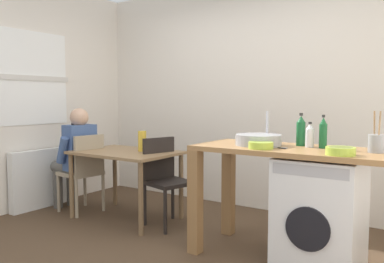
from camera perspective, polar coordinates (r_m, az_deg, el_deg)
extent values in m
plane|color=#4C3826|center=(3.60, -5.05, -16.56)|extent=(5.46, 5.46, 0.00)
cube|color=silver|center=(4.84, 8.04, 5.18)|extent=(4.60, 0.10, 2.70)
cube|color=silver|center=(5.00, -24.75, 4.78)|extent=(0.10, 3.80, 2.70)
cube|color=white|center=(5.13, -21.62, 7.10)|extent=(0.01, 0.90, 1.10)
cube|color=beige|center=(5.12, -21.57, 7.11)|extent=(0.02, 0.96, 0.06)
cube|color=white|center=(5.15, -20.74, -6.31)|extent=(0.10, 0.80, 0.70)
cube|color=olive|center=(4.38, -9.46, -2.99)|extent=(1.10, 0.76, 0.03)
cylinder|color=brown|center=(4.58, -16.86, -7.48)|extent=(0.05, 0.05, 0.71)
cylinder|color=brown|center=(3.87, -7.34, -9.54)|extent=(0.05, 0.05, 0.71)
cylinder|color=brown|center=(5.01, -10.97, -6.32)|extent=(0.05, 0.05, 0.71)
cylinder|color=brown|center=(4.38, -1.58, -7.84)|extent=(0.05, 0.05, 0.71)
cube|color=gray|center=(4.80, -15.66, -5.75)|extent=(0.44, 0.44, 0.04)
cube|color=gray|center=(4.62, -14.47, -3.30)|extent=(0.08, 0.38, 0.45)
cylinder|color=gray|center=(4.90, -18.56, -8.30)|extent=(0.04, 0.04, 0.45)
cylinder|color=gray|center=(5.09, -15.06, -7.73)|extent=(0.04, 0.04, 0.45)
cylinder|color=gray|center=(4.60, -16.20, -9.08)|extent=(0.04, 0.04, 0.45)
cylinder|color=gray|center=(4.80, -12.58, -8.42)|extent=(0.04, 0.04, 0.45)
cube|color=black|center=(4.11, -3.30, -7.33)|extent=(0.50, 0.50, 0.04)
cube|color=black|center=(4.21, -4.77, -3.93)|extent=(0.14, 0.37, 0.45)
cylinder|color=black|center=(4.13, 0.27, -10.46)|extent=(0.04, 0.04, 0.45)
cylinder|color=black|center=(3.92, -3.85, -11.31)|extent=(0.04, 0.04, 0.45)
cylinder|color=black|center=(4.40, -2.78, -9.51)|extent=(0.04, 0.04, 0.45)
cylinder|color=black|center=(4.21, -6.77, -10.22)|extent=(0.04, 0.04, 0.45)
cylinder|color=#595651|center=(5.08, -18.63, -7.84)|extent=(0.11, 0.11, 0.45)
cylinder|color=#595651|center=(5.17, -16.90, -7.58)|extent=(0.11, 0.11, 0.45)
cylinder|color=#595651|center=(4.89, -17.74, -5.01)|extent=(0.41, 0.18, 0.14)
cylinder|color=#595651|center=(4.99, -15.98, -4.78)|extent=(0.41, 0.18, 0.14)
cube|color=#3F598C|center=(4.75, -15.74, -2.19)|extent=(0.24, 0.36, 0.52)
cylinder|color=#3F598C|center=(4.66, -18.02, -2.56)|extent=(0.20, 0.11, 0.31)
cylinder|color=#3F598C|center=(4.89, -13.83, -2.13)|extent=(0.20, 0.11, 0.31)
sphere|color=tan|center=(4.73, -15.83, 1.97)|extent=(0.21, 0.21, 0.21)
sphere|color=black|center=(4.78, -16.21, 0.99)|extent=(0.12, 0.12, 0.12)
cube|color=#9E7042|center=(3.26, 13.65, -2.57)|extent=(1.50, 0.68, 0.04)
cube|color=olive|center=(3.41, 0.47, -10.01)|extent=(0.10, 0.10, 0.88)
cube|color=olive|center=(3.89, 5.23, -8.17)|extent=(0.10, 0.10, 0.88)
cube|color=white|center=(3.28, 17.88, -11.02)|extent=(0.60, 0.60, 0.86)
cylinder|color=black|center=(3.01, 16.20, -13.26)|extent=(0.32, 0.02, 0.32)
cube|color=#B2B2B7|center=(2.92, 16.43, -5.47)|extent=(0.54, 0.01, 0.08)
cylinder|color=#9EA0A5|center=(3.36, 9.47, -1.18)|extent=(0.38, 0.38, 0.09)
cylinder|color=#B2B2B7|center=(3.51, 10.71, 0.61)|extent=(0.02, 0.02, 0.28)
cylinder|color=#19592D|center=(3.39, 15.29, -0.34)|extent=(0.07, 0.07, 0.19)
cone|color=#19592D|center=(3.38, 15.33, 1.74)|extent=(0.07, 0.07, 0.05)
cylinder|color=#262626|center=(3.38, 15.35, 2.38)|extent=(0.03, 0.03, 0.02)
cylinder|color=silver|center=(3.30, 16.49, -0.92)|extent=(0.07, 0.07, 0.15)
cone|color=silver|center=(3.29, 16.52, 0.70)|extent=(0.06, 0.06, 0.04)
cylinder|color=#262626|center=(3.29, 16.54, 1.19)|extent=(0.03, 0.03, 0.02)
cylinder|color=#19592D|center=(3.27, 18.23, -0.64)|extent=(0.06, 0.06, 0.19)
cone|color=#19592D|center=(3.26, 18.29, 1.46)|extent=(0.06, 0.06, 0.05)
cylinder|color=#262626|center=(3.26, 18.30, 2.10)|extent=(0.02, 0.02, 0.02)
cylinder|color=#A8C63D|center=(3.13, 9.82, -1.95)|extent=(0.19, 0.19, 0.05)
cylinder|color=olive|center=(3.13, 9.82, -1.71)|extent=(0.15, 0.15, 0.03)
cylinder|color=gray|center=(3.14, 24.84, -1.58)|extent=(0.11, 0.11, 0.13)
cylinder|color=#99724C|center=(3.15, 24.63, 1.08)|extent=(0.01, 0.04, 0.18)
cylinder|color=#99724C|center=(3.12, 25.26, 1.03)|extent=(0.01, 0.05, 0.18)
cylinder|color=#A8C63D|center=(2.92, 20.47, -2.63)|extent=(0.20, 0.20, 0.05)
cylinder|color=olive|center=(2.92, 20.48, -2.37)|extent=(0.16, 0.16, 0.03)
cylinder|color=gold|center=(4.33, -7.13, -1.37)|extent=(0.09, 0.09, 0.22)
cube|color=#B2B2B7|center=(3.19, 12.19, -2.28)|extent=(0.15, 0.06, 0.01)
cube|color=#262628|center=(3.19, 12.19, -2.28)|extent=(0.15, 0.06, 0.01)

